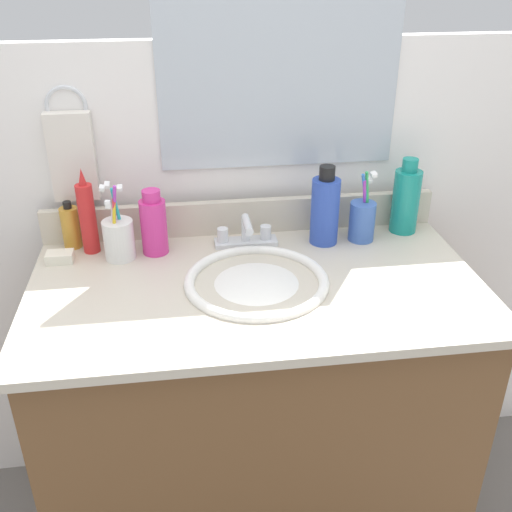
{
  "coord_description": "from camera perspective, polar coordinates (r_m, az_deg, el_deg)",
  "views": [
    {
      "loc": [
        -0.16,
        -1.15,
        1.5
      ],
      "look_at": [
        -0.0,
        0.0,
        0.89
      ],
      "focal_mm": 41.58,
      "sensor_mm": 36.0,
      "label": 1
    }
  ],
  "objects": [
    {
      "name": "back_wall",
      "position": [
        1.72,
        -1.49,
        -1.74
      ],
      "size": [
        2.13,
        0.04,
        1.3
      ],
      "primitive_type": "cube",
      "color": "white",
      "rests_on": "ground_plane"
    },
    {
      "name": "cup_white_ceramic",
      "position": [
        1.47,
        -13.09,
        1.76
      ],
      "size": [
        0.07,
        0.08,
        0.19
      ],
      "color": "white",
      "rests_on": "countertop"
    },
    {
      "name": "hand_towel",
      "position": [
        1.54,
        -17.24,
        9.09
      ],
      "size": [
        0.11,
        0.04,
        0.22
      ],
      "primitive_type": "cube",
      "color": "silver"
    },
    {
      "name": "bottle_oil_amber",
      "position": [
        1.56,
        -17.4,
        2.69
      ],
      "size": [
        0.04,
        0.04,
        0.12
      ],
      "color": "gold",
      "rests_on": "countertop"
    },
    {
      "name": "bottle_shampoo_blue",
      "position": [
        1.5,
        6.66,
        4.48
      ],
      "size": [
        0.07,
        0.07,
        0.2
      ],
      "color": "#2D4CB2",
      "rests_on": "countertop"
    },
    {
      "name": "backsplash",
      "position": [
        1.57,
        -1.33,
        3.84
      ],
      "size": [
        1.03,
        0.02,
        0.09
      ],
      "primitive_type": "cube",
      "color": "beige",
      "rests_on": "countertop"
    },
    {
      "name": "mirror_panel",
      "position": [
        1.5,
        2.31,
        18.92
      ],
      "size": [
        0.6,
        0.01,
        0.56
      ],
      "primitive_type": "cube",
      "color": "#B2BCC6"
    },
    {
      "name": "bottle_soap_pink",
      "position": [
        1.47,
        -9.82,
        3.01
      ],
      "size": [
        0.06,
        0.06,
        0.16
      ],
      "color": "#D8338C",
      "rests_on": "countertop"
    },
    {
      "name": "bottle_spray_red",
      "position": [
        1.5,
        -15.91,
        3.67
      ],
      "size": [
        0.04,
        0.04,
        0.22
      ],
      "color": "red",
      "rests_on": "countertop"
    },
    {
      "name": "soap_bar",
      "position": [
        1.51,
        -18.35,
        -0.09
      ],
      "size": [
        0.06,
        0.04,
        0.02
      ],
      "primitive_type": "cube",
      "color": "white",
      "rests_on": "countertop"
    },
    {
      "name": "sink_basin",
      "position": [
        1.36,
        -0.11,
        -3.74
      ],
      "size": [
        0.33,
        0.33,
        0.11
      ],
      "color": "white",
      "rests_on": "countertop"
    },
    {
      "name": "faucet",
      "position": [
        1.5,
        -1.11,
        1.99
      ],
      "size": [
        0.16,
        0.1,
        0.08
      ],
      "color": "silver",
      "rests_on": "countertop"
    },
    {
      "name": "countertop",
      "position": [
        1.35,
        0.05,
        -3.02
      ],
      "size": [
        1.03,
        0.57,
        0.02
      ],
      "primitive_type": "cube",
      "color": "beige",
      "rests_on": "vanity_cabinet"
    },
    {
      "name": "towel_ring",
      "position": [
        1.52,
        -17.79,
        13.57
      ],
      "size": [
        0.1,
        0.01,
        0.1
      ],
      "primitive_type": "torus",
      "rotation": [
        1.57,
        0.0,
        0.0
      ],
      "color": "silver"
    },
    {
      "name": "bottle_mouthwash_teal",
      "position": [
        1.61,
        14.22,
        5.3
      ],
      "size": [
        0.07,
        0.07,
        0.2
      ],
      "color": "teal",
      "rests_on": "countertop"
    },
    {
      "name": "vanity_cabinet",
      "position": [
        1.6,
        0.04,
        -15.63
      ],
      "size": [
        0.99,
        0.53,
        0.79
      ],
      "primitive_type": "cube",
      "color": "brown",
      "rests_on": "ground_plane"
    },
    {
      "name": "cup_blue_plastic",
      "position": [
        1.55,
        10.19,
        3.45
      ],
      "size": [
        0.07,
        0.07,
        0.19
      ],
      "color": "#3F66B7",
      "rests_on": "countertop"
    }
  ]
}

